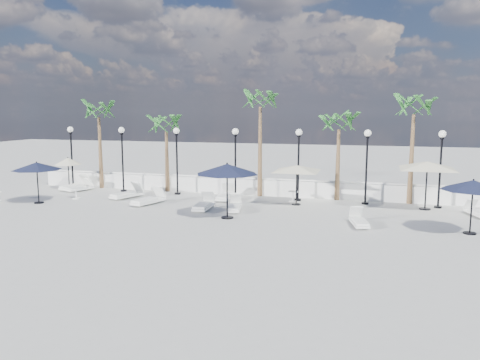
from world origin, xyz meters
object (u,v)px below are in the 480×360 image
(lounger_7, at_px, (477,212))
(lounger_4, at_px, (204,205))
(parasol_navy_left, at_px, (37,166))
(parasol_cream_small, at_px, (68,162))
(parasol_navy_mid, at_px, (227,169))
(parasol_cream_sq_b, at_px, (428,162))
(lounger_1, at_px, (127,194))
(parasol_cream_sq_a, at_px, (297,166))
(lounger_8, at_px, (359,221))
(lounger_2, at_px, (80,188))
(lounger_3, at_px, (149,199))
(lounger_5, at_px, (225,195))
(lounger_6, at_px, (234,206))
(parasol_navy_right, at_px, (473,186))
(lounger_0, at_px, (75,186))

(lounger_7, bearing_deg, lounger_4, 173.31)
(parasol_navy_left, height_order, parasol_cream_small, parasol_navy_left)
(parasol_navy_mid, height_order, parasol_cream_sq_b, parasol_cream_sq_b)
(lounger_1, distance_m, parasol_cream_sq_a, 9.46)
(lounger_8, bearing_deg, lounger_2, 152.16)
(lounger_1, relative_size, parasol_navy_mid, 0.76)
(lounger_4, relative_size, parasol_cream_sq_b, 0.40)
(lounger_4, xyz_separation_m, lounger_8, (7.37, -1.25, -0.03))
(lounger_3, distance_m, parasol_cream_sq_a, 7.79)
(parasol_navy_left, relative_size, parasol_cream_small, 1.24)
(parasol_cream_small, bearing_deg, lounger_8, -14.76)
(parasol_navy_left, bearing_deg, lounger_1, 34.41)
(parasol_navy_mid, bearing_deg, lounger_1, 155.49)
(lounger_8, xyz_separation_m, parasol_cream_sq_b, (2.98, 4.31, 2.12))
(lounger_5, relative_size, lounger_7, 1.17)
(parasol_cream_small, bearing_deg, lounger_1, -18.62)
(lounger_5, relative_size, lounger_6, 1.09)
(lounger_8, xyz_separation_m, parasol_cream_small, (-17.43, 4.59, 1.49))
(lounger_2, height_order, lounger_3, lounger_3)
(lounger_1, bearing_deg, lounger_4, 0.83)
(lounger_1, height_order, parasol_navy_left, parasol_navy_left)
(lounger_4, relative_size, lounger_7, 1.14)
(lounger_7, bearing_deg, parasol_navy_mid, -178.32)
(lounger_5, bearing_deg, lounger_3, -152.17)
(lounger_1, bearing_deg, lounger_6, 5.83)
(lounger_3, distance_m, parasol_navy_right, 14.99)
(lounger_1, bearing_deg, parasol_cream_sq_b, 24.05)
(lounger_1, relative_size, parasol_navy_left, 0.85)
(parasol_navy_right, relative_size, parasol_cream_sq_a, 0.54)
(lounger_0, distance_m, lounger_1, 4.80)
(lounger_0, distance_m, parasol_cream_sq_a, 13.90)
(lounger_6, height_order, parasol_cream_small, parasol_cream_small)
(lounger_0, height_order, lounger_7, lounger_0)
(lounger_7, xyz_separation_m, parasol_cream_sq_a, (-8.39, 0.33, 1.81))
(lounger_4, xyz_separation_m, parasol_navy_mid, (1.64, -1.41, 1.96))
(lounger_1, bearing_deg, parasol_navy_mid, -5.53)
(lounger_0, distance_m, lounger_7, 22.18)
(parasol_cream_sq_b, bearing_deg, lounger_5, -178.26)
(parasol_navy_right, distance_m, parasol_cream_small, 22.15)
(lounger_8, xyz_separation_m, parasol_navy_right, (4.21, -0.12, 1.70))
(lounger_2, relative_size, parasol_navy_left, 0.71)
(lounger_8, distance_m, parasol_navy_right, 4.54)
(lounger_4, relative_size, lounger_6, 1.06)
(lounger_0, relative_size, parasol_cream_small, 1.07)
(lounger_5, height_order, parasol_cream_small, parasol_cream_small)
(lounger_1, relative_size, lounger_3, 0.98)
(lounger_6, bearing_deg, parasol_navy_right, -20.41)
(lounger_0, relative_size, parasol_navy_left, 0.86)
(lounger_8, xyz_separation_m, parasol_cream_sq_a, (-3.26, 3.73, 1.81))
(lounger_2, xyz_separation_m, lounger_5, (9.25, -0.27, 0.04))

